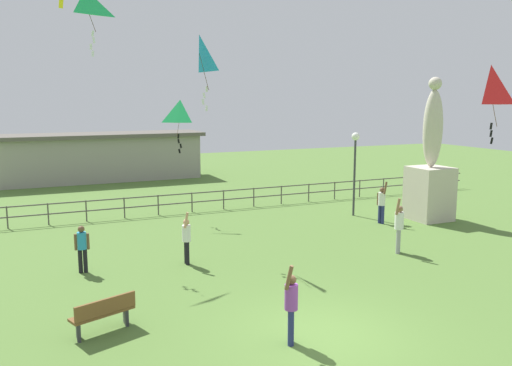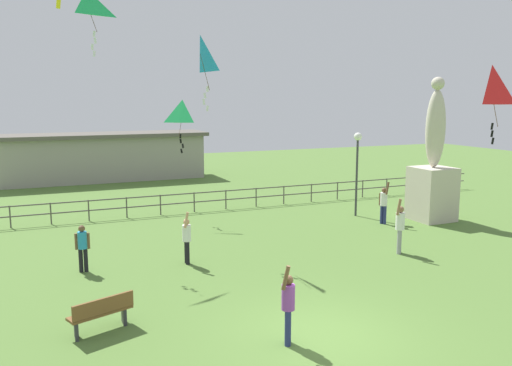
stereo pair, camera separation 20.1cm
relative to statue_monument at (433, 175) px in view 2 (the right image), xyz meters
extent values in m
plane|color=#517533|center=(-10.43, -8.22, -2.03)|extent=(80.00, 80.00, 0.00)
cube|color=beige|center=(0.00, 0.00, -0.85)|extent=(1.64, 1.64, 2.37)
ellipsoid|color=beige|center=(0.00, 0.00, 2.03)|extent=(0.90, 0.76, 3.39)
sphere|color=beige|center=(0.00, 0.00, 3.97)|extent=(0.56, 0.56, 0.56)
cylinder|color=#38383D|center=(-2.62, 2.03, -0.27)|extent=(0.10, 0.10, 3.51)
sphere|color=white|center=(-2.62, 2.03, 1.63)|extent=(0.36, 0.36, 0.36)
cube|color=brown|center=(-14.99, -5.95, -1.58)|extent=(1.55, 0.89, 0.06)
cube|color=brown|center=(-14.93, -6.12, -1.36)|extent=(1.43, 0.57, 0.36)
cube|color=#333338|center=(-15.56, -6.16, -1.81)|extent=(0.08, 0.36, 0.45)
cube|color=#333338|center=(-14.43, -5.75, -1.81)|extent=(0.08, 0.36, 0.45)
cylinder|color=black|center=(-11.75, -1.91, -1.65)|extent=(0.13, 0.13, 0.76)
cylinder|color=black|center=(-11.75, -1.77, -1.65)|extent=(0.13, 0.13, 0.76)
cylinder|color=white|center=(-11.75, -1.84, -1.00)|extent=(0.28, 0.28, 0.54)
sphere|color=tan|center=(-11.75, -1.84, -0.63)|extent=(0.20, 0.20, 0.20)
cylinder|color=tan|center=(-11.80, -2.03, -0.52)|extent=(0.18, 0.09, 0.52)
cylinder|color=tan|center=(-11.75, -1.65, -1.03)|extent=(0.08, 0.08, 0.51)
cylinder|color=navy|center=(-2.40, 0.14, -1.63)|extent=(0.14, 0.14, 0.80)
cylinder|color=navy|center=(-2.45, 0.29, -1.63)|extent=(0.14, 0.14, 0.80)
cylinder|color=white|center=(-2.43, 0.22, -0.94)|extent=(0.29, 0.29, 0.57)
sphere|color=brown|center=(-2.43, 0.22, -0.55)|extent=(0.22, 0.22, 0.22)
cylinder|color=brown|center=(-2.41, 0.02, -0.44)|extent=(0.23, 0.15, 0.54)
cylinder|color=brown|center=(-2.49, 0.40, -0.98)|extent=(0.09, 0.09, 0.54)
cylinder|color=#99999E|center=(-4.67, -3.69, -1.60)|extent=(0.15, 0.15, 0.85)
cylinder|color=#99999E|center=(-4.55, -3.57, -1.60)|extent=(0.15, 0.15, 0.85)
cylinder|color=white|center=(-4.61, -3.63, -0.87)|extent=(0.31, 0.31, 0.60)
sphere|color=#8C6647|center=(-4.61, -3.63, -0.46)|extent=(0.23, 0.23, 0.23)
cylinder|color=#8C6647|center=(-4.79, -3.75, -0.34)|extent=(0.19, 0.19, 0.58)
cylinder|color=#8C6647|center=(-4.47, -3.48, -0.91)|extent=(0.09, 0.09, 0.57)
cylinder|color=black|center=(-15.03, -1.36, -1.65)|extent=(0.13, 0.13, 0.76)
cylinder|color=black|center=(-14.88, -1.38, -1.65)|extent=(0.13, 0.13, 0.76)
cylinder|color=#268CBF|center=(-14.96, -1.37, -1.01)|extent=(0.28, 0.28, 0.53)
sphere|color=brown|center=(-14.96, -1.37, -0.64)|extent=(0.20, 0.20, 0.20)
cylinder|color=brown|center=(-15.14, -1.35, -1.04)|extent=(0.08, 0.08, 0.51)
cylinder|color=brown|center=(-14.77, -1.40, -1.04)|extent=(0.08, 0.08, 0.51)
cylinder|color=navy|center=(-11.33, -8.35, -1.63)|extent=(0.14, 0.14, 0.80)
cylinder|color=navy|center=(-11.25, -8.21, -1.63)|extent=(0.14, 0.14, 0.80)
cylinder|color=purple|center=(-11.29, -8.28, -0.94)|extent=(0.29, 0.29, 0.57)
sphere|color=brown|center=(-11.29, -8.28, -0.55)|extent=(0.22, 0.22, 0.22)
cylinder|color=brown|center=(-11.43, -8.42, -0.44)|extent=(0.22, 0.17, 0.55)
cylinder|color=brown|center=(-11.19, -8.10, -0.98)|extent=(0.09, 0.09, 0.54)
pyramid|color=#198CD1|center=(-10.75, -0.42, 4.84)|extent=(0.49, 1.17, 1.23)
cylinder|color=#4C381E|center=(-10.58, -0.40, 4.22)|extent=(0.35, 0.06, 1.23)
cube|color=white|center=(-10.49, -0.35, 3.65)|extent=(0.08, 0.02, 0.20)
cube|color=white|center=(-10.60, -0.40, 3.43)|extent=(0.11, 0.02, 0.21)
cube|color=white|center=(-10.65, -0.43, 3.21)|extent=(0.10, 0.02, 0.21)
cube|color=white|center=(-10.50, -0.36, 2.99)|extent=(0.11, 0.02, 0.21)
pyramid|color=#1EB759|center=(-14.16, 1.44, 6.46)|extent=(1.23, 0.95, 0.93)
cylinder|color=#4C381E|center=(-14.05, 1.17, 6.00)|extent=(0.23, 0.56, 0.93)
cube|color=white|center=(-14.01, 1.19, 5.51)|extent=(0.11, 0.01, 0.21)
cube|color=white|center=(-13.99, 1.21, 5.29)|extent=(0.10, 0.02, 0.21)
cube|color=white|center=(-14.10, 1.15, 5.07)|extent=(0.09, 0.03, 0.20)
cube|color=white|center=(-14.04, 1.18, 4.85)|extent=(0.11, 0.05, 0.21)
pyramid|color=#1EB759|center=(-9.94, 4.94, 2.71)|extent=(1.15, 1.04, 1.00)
cylinder|color=#4C381E|center=(-10.10, 4.69, 2.21)|extent=(0.34, 0.53, 1.00)
cube|color=black|center=(-10.14, 4.67, 1.69)|extent=(0.09, 0.05, 0.20)
cube|color=black|center=(-10.13, 4.67, 1.47)|extent=(0.11, 0.02, 0.21)
cube|color=black|center=(-10.02, 4.73, 1.25)|extent=(0.11, 0.02, 0.21)
cube|color=black|center=(-10.10, 4.69, 1.03)|extent=(0.11, 0.04, 0.21)
pyramid|color=red|center=(-3.66, -6.27, 3.68)|extent=(0.86, 0.76, 1.16)
cylinder|color=#4C381E|center=(-3.75, -6.53, 3.10)|extent=(0.19, 0.54, 1.16)
cube|color=black|center=(-3.81, -6.56, 2.53)|extent=(0.09, 0.03, 0.20)
cube|color=black|center=(-3.77, -6.54, 2.31)|extent=(0.10, 0.02, 0.21)
cube|color=black|center=(-3.66, -6.49, 2.09)|extent=(0.11, 0.02, 0.21)
cube|color=yellow|center=(-15.56, -6.62, 5.17)|extent=(0.10, 0.04, 0.21)
cylinder|color=#4C4742|center=(-17.23, 5.78, -1.56)|extent=(0.06, 0.06, 0.95)
cylinder|color=#4C4742|center=(-15.63, 5.78, -1.56)|extent=(0.06, 0.06, 0.95)
cylinder|color=#4C4742|center=(-14.07, 5.78, -1.56)|extent=(0.06, 0.06, 0.95)
cylinder|color=#4C4742|center=(-12.42, 5.78, -1.56)|extent=(0.06, 0.06, 0.95)
cylinder|color=#4C4742|center=(-10.87, 5.78, -1.56)|extent=(0.06, 0.06, 0.95)
cylinder|color=#4C4742|center=(-9.24, 5.78, -1.56)|extent=(0.06, 0.06, 0.95)
cylinder|color=#4C4742|center=(-7.63, 5.78, -1.56)|extent=(0.06, 0.06, 0.95)
cylinder|color=#4C4742|center=(-6.02, 5.78, -1.56)|extent=(0.06, 0.06, 0.95)
cylinder|color=#4C4742|center=(-4.48, 5.78, -1.56)|extent=(0.06, 0.06, 0.95)
cylinder|color=#4C4742|center=(-2.87, 5.78, -1.56)|extent=(0.06, 0.06, 0.95)
cylinder|color=#4C4742|center=(-1.28, 5.78, -1.56)|extent=(0.06, 0.06, 0.95)
cylinder|color=#4C4742|center=(0.34, 5.78, -1.56)|extent=(0.06, 0.06, 0.95)
cylinder|color=#4C4742|center=(1.93, 5.78, -1.56)|extent=(0.06, 0.06, 0.95)
cylinder|color=#4C4742|center=(3.53, 5.78, -1.56)|extent=(0.06, 0.06, 0.95)
cylinder|color=#4C4742|center=(5.13, 5.78, -1.56)|extent=(0.06, 0.06, 0.95)
cube|color=#4C4742|center=(-10.43, 5.78, -1.12)|extent=(36.00, 0.05, 0.05)
cube|color=#4C4742|center=(-10.43, 5.78, -1.56)|extent=(36.00, 0.05, 0.05)
cube|color=gray|center=(-11.97, 17.78, -0.60)|extent=(13.07, 3.16, 2.87)
cube|color=#59544C|center=(-11.97, 17.78, 0.96)|extent=(13.67, 3.76, 0.24)
camera|label=1|loc=(-16.41, -17.94, 3.33)|focal=36.92mm
camera|label=2|loc=(-16.23, -18.02, 3.33)|focal=36.92mm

